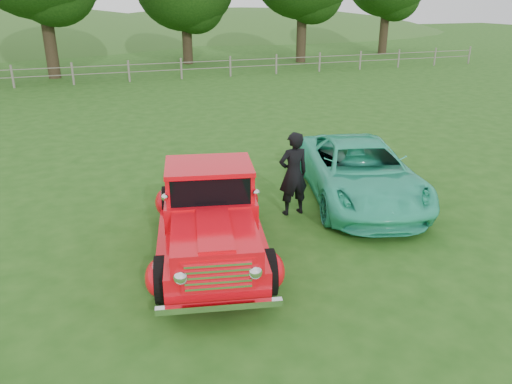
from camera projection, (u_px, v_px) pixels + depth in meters
name	position (u px, v px, depth m)	size (l,w,h in m)	color
ground	(278.00, 262.00, 9.11)	(140.00, 140.00, 0.00)	#204F15
distant_hills	(62.00, 76.00, 61.42)	(116.00, 60.00, 18.00)	#376023
fence_line	(129.00, 71.00, 28.11)	(48.00, 0.12, 1.20)	gray
red_pickup	(210.00, 214.00, 9.17)	(2.99, 5.24, 1.78)	black
teal_sedan	(360.00, 172.00, 11.68)	(2.30, 5.00, 1.39)	#32CA9F
man	(293.00, 174.00, 10.81)	(0.68, 0.45, 1.87)	black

